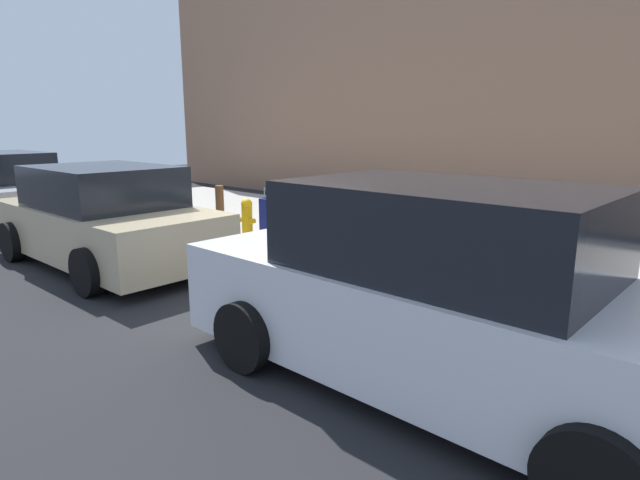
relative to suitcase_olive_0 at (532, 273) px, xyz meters
The scene contains 18 objects.
ground_plane 3.78m from the suitcase_olive_0, 13.08° to the left, with size 40.00×40.00×0.00m, color black.
sidewalk_curb 4.03m from the suitcase_olive_0, 24.32° to the right, with size 18.00×5.00×0.14m, color #ADA89E.
building_facade_sidewalk_side 8.76m from the suitcase_olive_0, 62.56° to the right, with size 24.00×3.00×8.35m, color #936B51.
suitcase_olive_0 is the anchor object (origin of this frame).
suitcase_silver_1 0.47m from the suitcase_olive_0, ahead, with size 0.40×0.26×0.90m.
suitcase_navy_2 0.97m from the suitcase_olive_0, ahead, with size 0.43×0.25×0.62m.
suitcase_black_3 1.52m from the suitcase_olive_0, ahead, with size 0.49×0.21×0.64m.
suitcase_teal_4 2.06m from the suitcase_olive_0, ahead, with size 0.43×0.25×0.89m.
suitcase_red_5 2.56m from the suitcase_olive_0, ahead, with size 0.39×0.22×0.87m.
suitcase_maroon_6 3.02m from the suitcase_olive_0, ahead, with size 0.35×0.24×0.85m.
suitcase_olive_7 3.48m from the suitcase_olive_0, ahead, with size 0.39×0.24×0.95m.
suitcase_silver_8 3.97m from the suitcase_olive_0, ahead, with size 0.44×0.26×0.73m.
suitcase_navy_9 4.50m from the suitcase_olive_0, ahead, with size 0.46×0.25×1.01m.
fire_hydrant 5.24m from the suitcase_olive_0, ahead, with size 0.39×0.21×0.71m.
bollard_post 5.86m from the suitcase_olive_0, ahead, with size 0.16×0.16×0.91m, color brown.
parked_car_white_0 2.49m from the suitcase_olive_0, 94.16° to the left, with size 4.66×1.98×1.72m.
parked_car_beige_1 6.25m from the suitcase_olive_0, 23.17° to the left, with size 4.34×2.15×1.55m.
parked_car_silver_2 10.99m from the suitcase_olive_0, 12.91° to the left, with size 4.32×2.11×1.59m.
Camera 1 is at (-5.85, 5.24, 2.16)m, focal length 29.32 mm.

